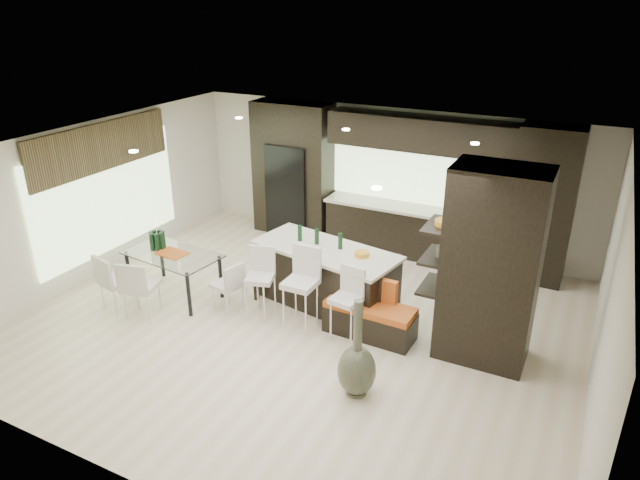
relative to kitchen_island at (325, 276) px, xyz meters
The scene contains 22 objects.
ground 0.86m from the kitchen_island, 93.44° to the right, with size 8.00×8.00×0.00m, color beige.
back_wall 2.92m from the kitchen_island, 90.87° to the left, with size 8.00×0.02×2.70m, color silver.
left_wall 4.19m from the kitchen_island, behind, with size 0.02×7.00×2.70m, color silver.
right_wall 4.11m from the kitchen_island, 10.14° to the right, with size 0.02×7.00×2.70m, color silver.
ceiling 2.33m from the kitchen_island, 93.44° to the right, with size 8.00×7.00×0.02m, color white.
window_left 4.13m from the kitchen_island, behind, with size 0.04×3.20×1.90m, color #B2D199.
window_back 3.00m from the kitchen_island, 78.55° to the left, with size 3.40×0.04×1.20m, color #B2D199.
stone_accent 4.38m from the kitchen_island, behind, with size 0.08×3.00×0.80m, color brown.
ceiling_spots 2.24m from the kitchen_island, 95.31° to the right, with size 4.00×3.00×0.02m, color white.
back_cabinetry 2.65m from the kitchen_island, 79.48° to the left, with size 6.80×0.68×2.70m, color black.
refrigerator 3.13m from the kitchen_island, 128.85° to the left, with size 0.90×0.68×1.90m, color black.
partition_column 2.72m from the kitchen_island, ahead, with size 1.20×0.80×2.70m, color black.
kitchen_island is the anchor object (origin of this frame).
stool_left 1.07m from the kitchen_island, 131.81° to the right, with size 0.40×0.40×0.90m, color beige.
stool_mid 0.83m from the kitchen_island, 90.00° to the right, with size 0.45×0.45×1.03m, color beige.
stool_right 1.07m from the kitchen_island, 48.07° to the right, with size 0.39×0.39×0.89m, color beige.
bench 1.16m from the kitchen_island, 29.04° to the right, with size 1.32×0.51×0.51m, color black.
floor_vase 2.30m from the kitchen_island, 54.03° to the right, with size 0.49×0.49×1.32m, color #434834, non-canonical shape.
dining_table 2.51m from the kitchen_island, 159.78° to the right, with size 1.55×0.87×0.75m, color white.
chair_near 2.86m from the kitchen_island, 145.31° to the right, with size 0.49×0.49×0.90m, color beige.
chair_far 3.27m from the kitchen_island, 150.25° to the right, with size 0.48×0.48×0.88m, color beige.
chair_end 1.56m from the kitchen_island, 146.13° to the right, with size 0.41×0.41×0.75m, color beige.
Camera 1 is at (3.61, -6.56, 4.63)m, focal length 32.00 mm.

